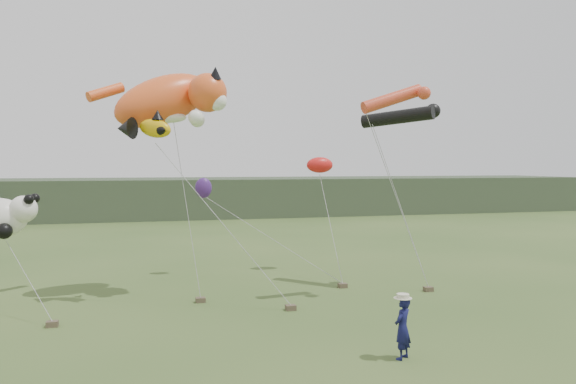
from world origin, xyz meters
name	(u,v)px	position (x,y,z in m)	size (l,w,h in m)	color
ground	(321,341)	(0.00, 0.00, 0.00)	(120.00, 120.00, 0.00)	#385123
headland	(163,198)	(-3.11, 44.69, 1.92)	(90.00, 13.00, 4.00)	#2D3D28
festival_attendant	(403,328)	(1.75, -2.11, 0.89)	(0.65, 0.43, 1.79)	#121343
sandbag_anchors	(274,300)	(-0.30, 5.23, 0.10)	(15.49, 3.50, 0.20)	brown
cat_kite	(172,99)	(-4.08, 7.85, 8.30)	(5.81, 3.40, 3.42)	#EF5922
fish_kite	(144,128)	(-5.26, 6.53, 7.01)	(2.45, 1.60, 1.20)	#DCAA0A
tube_kites	(402,110)	(5.66, 6.04, 7.92)	(4.56, 4.47, 1.62)	black
panda_kite	(0,217)	(-10.64, 6.92, 3.54)	(2.74, 1.77, 1.70)	white
misc_kites	(282,172)	(1.63, 11.49, 5.14)	(7.15, 0.93, 2.07)	red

